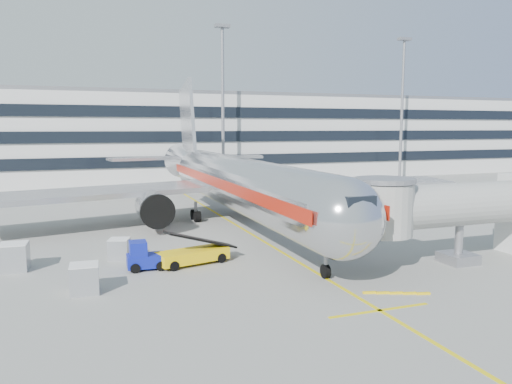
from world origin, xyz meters
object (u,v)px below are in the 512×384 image
object	(u,v)px
cargo_container_left	(14,257)
ramp_worker	(137,255)
cargo_container_front	(84,279)
belt_loader	(193,254)
main_jet	(232,181)
baggage_tug	(144,257)
cargo_container_right	(119,249)

from	to	relation	value
cargo_container_left	ramp_worker	xyz separation A→B (m)	(7.79, -2.15, -0.07)
cargo_container_left	ramp_worker	size ratio (longest dim) A/B	1.08
cargo_container_front	belt_loader	bearing A→B (deg)	28.13
main_jet	cargo_container_front	xyz separation A→B (m)	(-14.42, -17.45, -3.38)
main_jet	cargo_container_left	distance (m)	21.97
baggage_tug	belt_loader	bearing A→B (deg)	3.03
main_jet	belt_loader	world-z (taller)	main_jet
ramp_worker	cargo_container_right	bearing A→B (deg)	84.99
baggage_tug	cargo_container_right	xyz separation A→B (m)	(-1.33, 3.35, -0.09)
cargo_container_front	main_jet	bearing A→B (deg)	50.43
main_jet	baggage_tug	xyz separation A→B (m)	(-10.53, -13.75, -3.39)
belt_loader	cargo_container_left	distance (m)	11.83
main_jet	ramp_worker	size ratio (longest dim) A/B	29.56
belt_loader	baggage_tug	bearing A→B (deg)	-176.97
cargo_container_front	ramp_worker	distance (m)	5.51
cargo_container_left	cargo_container_front	size ratio (longest dim) A/B	1.09
main_jet	cargo_container_left	xyz separation A→B (m)	(-18.72, -11.03, -3.30)
cargo_container_right	ramp_worker	world-z (taller)	ramp_worker
belt_loader	baggage_tug	xyz separation A→B (m)	(-3.37, -0.18, 0.13)
main_jet	cargo_container_right	size ratio (longest dim) A/B	28.64
cargo_container_right	cargo_container_front	distance (m)	7.50
belt_loader	ramp_worker	bearing A→B (deg)	174.15
cargo_container_front	ramp_worker	size ratio (longest dim) A/B	0.99
belt_loader	cargo_container_front	size ratio (longest dim) A/B	3.18
main_jet	cargo_container_right	xyz separation A→B (m)	(-11.86, -10.39, -3.48)
main_jet	cargo_container_left	world-z (taller)	main_jet
main_jet	belt_loader	xyz separation A→B (m)	(-7.16, -13.57, -3.52)
cargo_container_left	ramp_worker	distance (m)	8.08
main_jet	belt_loader	bearing A→B (deg)	-117.84
baggage_tug	main_jet	bearing A→B (deg)	52.55
main_jet	ramp_worker	xyz separation A→B (m)	(-10.93, -13.18, -3.37)
cargo_container_right	cargo_container_left	bearing A→B (deg)	-174.70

